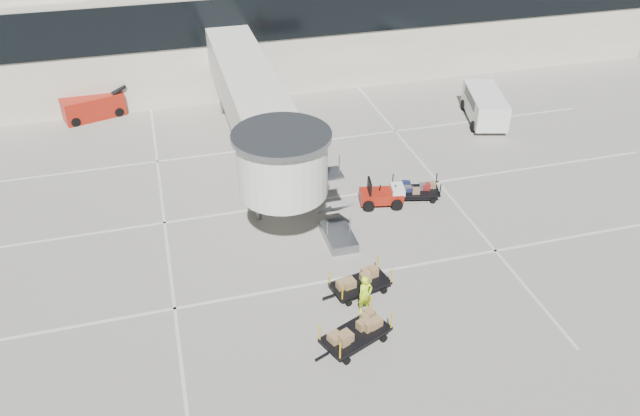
# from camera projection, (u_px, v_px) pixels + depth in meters

# --- Properties ---
(ground) EXTENTS (140.00, 140.00, 0.00)m
(ground) POSITION_uv_depth(u_px,v_px,m) (399.00, 298.00, 28.61)
(ground) COLOR #A09C8F
(ground) RESTS_ON ground
(lane_markings) EXTENTS (40.00, 30.00, 0.02)m
(lane_markings) POSITION_uv_depth(u_px,v_px,m) (329.00, 195.00, 35.95)
(lane_markings) COLOR silver
(lane_markings) RESTS_ON ground
(terminal) EXTENTS (64.00, 12.11, 15.20)m
(terminal) POSITION_uv_depth(u_px,v_px,m) (262.00, 20.00, 50.32)
(terminal) COLOR beige
(terminal) RESTS_ON ground
(jet_bridge) EXTENTS (5.70, 20.40, 6.03)m
(jet_bridge) POSITION_uv_depth(u_px,v_px,m) (259.00, 113.00, 35.21)
(jet_bridge) COLOR white
(jet_bridge) RESTS_ON ground
(baggage_tug) EXTENTS (2.59, 1.93, 1.58)m
(baggage_tug) POSITION_uv_depth(u_px,v_px,m) (382.00, 195.00, 34.84)
(baggage_tug) COLOR maroon
(baggage_tug) RESTS_ON ground
(suitcase_cart) EXTENTS (3.30, 1.90, 1.26)m
(suitcase_cart) POSITION_uv_depth(u_px,v_px,m) (415.00, 191.00, 35.45)
(suitcase_cart) COLOR black
(suitcase_cart) RESTS_ON ground
(box_cart_near) EXTENTS (3.59, 2.45, 1.40)m
(box_cart_near) POSITION_uv_depth(u_px,v_px,m) (352.00, 335.00, 25.85)
(box_cart_near) COLOR black
(box_cart_near) RESTS_ON ground
(box_cart_far) EXTENTS (3.36, 1.84, 1.29)m
(box_cart_far) POSITION_uv_depth(u_px,v_px,m) (361.00, 283.00, 28.72)
(box_cart_far) COLOR black
(box_cart_far) RESTS_ON ground
(ground_worker) EXTENTS (0.78, 0.60, 1.90)m
(ground_worker) POSITION_uv_depth(u_px,v_px,m) (365.00, 294.00, 27.36)
(ground_worker) COLOR #CDFE1A
(ground_worker) RESTS_ON ground
(minivan) EXTENTS (3.50, 5.73, 2.03)m
(minivan) POSITION_uv_depth(u_px,v_px,m) (484.00, 103.00, 43.70)
(minivan) COLOR white
(minivan) RESTS_ON ground
(belt_loader) EXTENTS (4.73, 2.88, 2.14)m
(belt_loader) POSITION_uv_depth(u_px,v_px,m) (94.00, 106.00, 44.24)
(belt_loader) COLOR maroon
(belt_loader) RESTS_ON ground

